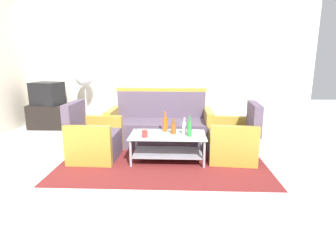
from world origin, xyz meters
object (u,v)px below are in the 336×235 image
at_px(armchair_left, 93,140).
at_px(tv_stand, 50,116).
at_px(pedestal_fan, 85,82).
at_px(bottle_green, 189,128).
at_px(bottle_brown, 174,128).
at_px(coffee_table, 168,143).
at_px(couch, 160,126).
at_px(cup, 145,134).
at_px(armchair_right, 234,140).
at_px(bottle_orange, 165,124).
at_px(television, 47,93).
at_px(bottle_clear, 184,128).

xyz_separation_m(armchair_left, tv_stand, (-1.54, 1.76, -0.03)).
xyz_separation_m(armchair_left, pedestal_fan, (-0.73, 1.81, 0.73)).
bearing_deg(bottle_green, armchair_left, 173.90).
xyz_separation_m(bottle_brown, pedestal_fan, (-1.94, 1.85, 0.52)).
bearing_deg(pedestal_fan, coffee_table, -45.38).
bearing_deg(coffee_table, tv_stand, 145.52).
relative_size(couch, cup, 18.10).
height_order(armchair_right, bottle_orange, armchair_right).
height_order(couch, armchair_right, couch).
height_order(armchair_left, bottle_orange, armchair_left).
bearing_deg(bottle_brown, television, 146.83).
xyz_separation_m(armchair_left, bottle_brown, (1.21, -0.04, 0.21)).
distance_m(coffee_table, cup, 0.40).
xyz_separation_m(couch, bottle_clear, (0.41, -0.79, 0.19)).
bearing_deg(tv_stand, bottle_green, -32.71).
relative_size(coffee_table, pedestal_fan, 0.87).
distance_m(couch, television, 2.74).
distance_m(armchair_left, television, 2.39).
xyz_separation_m(coffee_table, bottle_brown, (0.08, 0.04, 0.23)).
relative_size(couch, bottle_orange, 5.87).
bearing_deg(armchair_right, tv_stand, 69.62).
xyz_separation_m(couch, bottle_orange, (0.12, -0.66, 0.21)).
height_order(bottle_green, pedestal_fan, pedestal_fan).
xyz_separation_m(armchair_right, bottle_clear, (-0.75, -0.11, 0.22)).
height_order(bottle_brown, cup, bottle_brown).
distance_m(coffee_table, tv_stand, 3.24).
xyz_separation_m(bottle_green, tv_stand, (-2.98, 1.92, -0.26)).
height_order(bottle_clear, television, television).
bearing_deg(coffee_table, bottle_brown, 24.94).
height_order(bottle_green, bottle_brown, bottle_green).
bearing_deg(bottle_brown, couch, 107.76).
xyz_separation_m(bottle_orange, cup, (-0.27, -0.32, -0.07)).
distance_m(bottle_green, bottle_orange, 0.43).
relative_size(bottle_orange, tv_stand, 0.39).
bearing_deg(television, bottle_orange, 160.54).
xyz_separation_m(bottle_brown, bottle_orange, (-0.13, 0.12, 0.03)).
relative_size(armchair_right, coffee_table, 0.77).
bearing_deg(television, pedestal_fan, -163.55).
bearing_deg(pedestal_fan, bottle_clear, -41.57).
distance_m(cup, television, 3.10).
bearing_deg(couch, armchair_left, 38.52).
xyz_separation_m(bottle_orange, pedestal_fan, (-1.81, 1.72, 0.49)).
bearing_deg(bottle_orange, bottle_clear, -25.80).
height_order(bottle_brown, television, television).
bearing_deg(cup, pedestal_fan, 127.08).
distance_m(armchair_right, bottle_green, 0.75).
bearing_deg(bottle_orange, tv_stand, 147.49).
bearing_deg(bottle_orange, couch, 100.45).
bearing_deg(bottle_clear, armchair_left, 177.93).
height_order(armchair_right, television, television).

